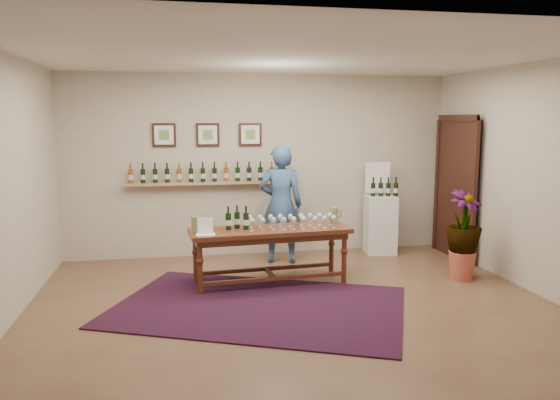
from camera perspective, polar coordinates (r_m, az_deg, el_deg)
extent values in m
plane|color=brown|center=(6.40, 1.36, -10.84)|extent=(6.00, 6.00, 0.00)
plane|color=beige|center=(8.53, -2.13, 3.64)|extent=(6.00, 0.00, 6.00)
plane|color=beige|center=(3.70, 9.54, -2.76)|extent=(6.00, 0.00, 6.00)
plane|color=beige|center=(6.20, -26.86, 0.92)|extent=(0.00, 5.00, 5.00)
plane|color=beige|center=(7.32, 25.03, 2.06)|extent=(0.00, 5.00, 5.00)
plane|color=silver|center=(6.08, 1.45, 14.93)|extent=(6.00, 6.00, 0.00)
cube|color=tan|center=(8.38, -7.44, 1.77)|extent=(2.50, 0.16, 0.04)
cube|color=black|center=(8.76, 18.11, 1.05)|extent=(0.10, 1.00, 2.10)
cube|color=black|center=(8.73, 17.82, 1.04)|extent=(0.04, 1.12, 2.22)
cube|color=black|center=(8.39, -12.03, 6.66)|extent=(0.35, 0.03, 0.35)
cube|color=white|center=(8.37, -12.03, 6.66)|extent=(0.28, 0.01, 0.28)
cube|color=#719A4D|center=(8.36, -12.03, 6.66)|extent=(0.15, 0.00, 0.15)
cube|color=black|center=(8.40, -7.56, 6.78)|extent=(0.35, 0.03, 0.35)
cube|color=white|center=(8.38, -7.55, 6.77)|extent=(0.28, 0.01, 0.28)
cube|color=#719A4D|center=(8.38, -7.55, 6.77)|extent=(0.15, 0.00, 0.15)
cube|color=black|center=(8.46, -3.13, 6.85)|extent=(0.35, 0.03, 0.35)
cube|color=white|center=(8.44, -3.11, 6.84)|extent=(0.28, 0.01, 0.28)
cube|color=#719A4D|center=(8.44, -3.11, 6.84)|extent=(0.15, 0.00, 0.15)
cube|color=#440C16|center=(6.31, -2.23, -11.03)|extent=(3.79, 3.24, 0.02)
cube|color=#492312|center=(7.00, -1.05, -3.22)|extent=(2.09, 0.81, 0.06)
cube|color=#492312|center=(7.01, -1.05, -3.74)|extent=(1.97, 0.69, 0.09)
cylinder|color=#492312|center=(6.69, -8.36, -7.05)|extent=(0.07, 0.07, 0.67)
cylinder|color=#492312|center=(7.15, 6.72, -6.02)|extent=(0.07, 0.07, 0.67)
cylinder|color=#492312|center=(7.14, -8.82, -6.07)|extent=(0.07, 0.07, 0.67)
cylinder|color=#492312|center=(7.57, 5.40, -5.18)|extent=(0.07, 0.07, 0.67)
cube|color=#492312|center=(6.92, -0.56, -8.21)|extent=(1.86, 0.19, 0.05)
cube|color=#492312|center=(7.35, -1.49, -7.21)|extent=(1.86, 0.19, 0.05)
cube|color=#492312|center=(7.13, -1.04, -7.70)|extent=(0.08, 0.47, 0.05)
cube|color=white|center=(6.69, -7.82, -2.70)|extent=(0.23, 0.17, 0.21)
cube|color=silver|center=(8.81, 10.43, -2.53)|extent=(0.52, 0.52, 0.92)
cube|color=white|center=(8.84, 10.16, 2.30)|extent=(0.39, 0.07, 0.54)
cone|color=#B5513C|center=(7.68, 18.47, -6.50)|extent=(0.36, 0.36, 0.38)
imported|color=#1F3B18|center=(7.57, 18.65, -2.73)|extent=(0.71, 0.71, 0.65)
imported|color=#34537C|center=(8.02, 0.08, -0.45)|extent=(0.71, 0.55, 1.74)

